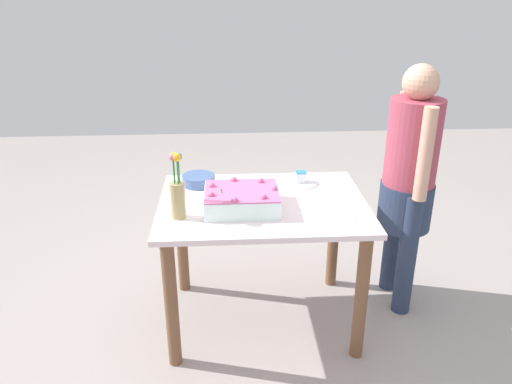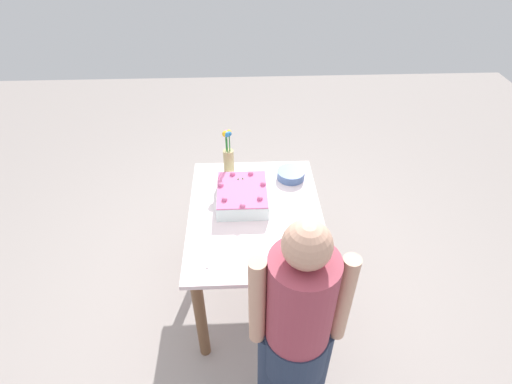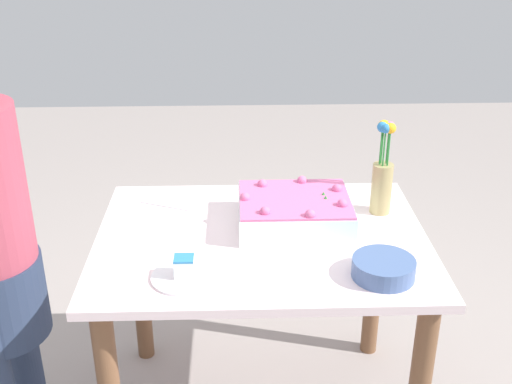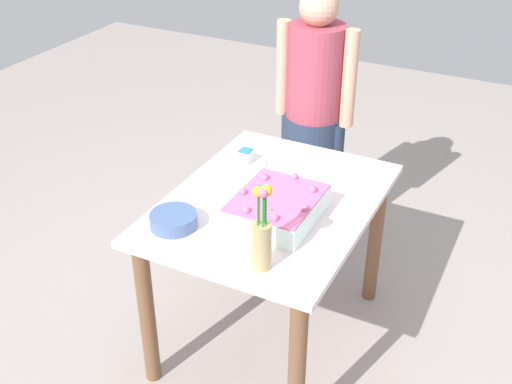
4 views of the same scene
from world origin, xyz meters
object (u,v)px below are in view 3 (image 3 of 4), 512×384
object	(u,v)px
serving_plate_with_slice	(185,273)
flower_vase	(382,175)
fruit_bowl	(383,268)
cake_knife	(165,205)
sheet_cake	(294,211)

from	to	relation	value
serving_plate_with_slice	flower_vase	distance (m)	0.82
fruit_bowl	cake_knife	bearing A→B (deg)	-35.72
sheet_cake	fruit_bowl	xyz separation A→B (m)	(-0.24, 0.35, -0.02)
sheet_cake	fruit_bowl	size ratio (longest dim) A/B	2.02
sheet_cake	serving_plate_with_slice	xyz separation A→B (m)	(0.36, 0.34, -0.04)
serving_plate_with_slice	fruit_bowl	bearing A→B (deg)	178.87
cake_knife	fruit_bowl	size ratio (longest dim) A/B	1.04
sheet_cake	fruit_bowl	world-z (taller)	sheet_cake
flower_vase	fruit_bowl	distance (m)	0.46
sheet_cake	serving_plate_with_slice	distance (m)	0.50
cake_knife	flower_vase	size ratio (longest dim) A/B	0.57
sheet_cake	serving_plate_with_slice	world-z (taller)	sheet_cake
fruit_bowl	sheet_cake	bearing A→B (deg)	-55.16
sheet_cake	fruit_bowl	distance (m)	0.43
serving_plate_with_slice	cake_knife	world-z (taller)	serving_plate_with_slice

